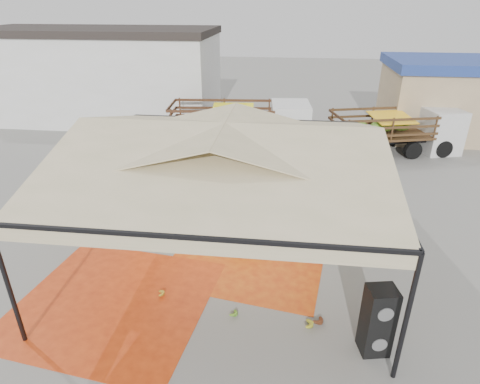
# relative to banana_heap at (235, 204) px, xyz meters

# --- Properties ---
(ground) EXTENTS (90.00, 90.00, 0.00)m
(ground) POSITION_rel_banana_heap_xyz_m (0.02, -1.93, -0.64)
(ground) COLOR slate
(ground) RESTS_ON ground
(canopy_tent) EXTENTS (8.10, 8.10, 4.00)m
(canopy_tent) POSITION_rel_banana_heap_xyz_m (0.02, -1.93, 2.66)
(canopy_tent) COLOR black
(canopy_tent) RESTS_ON ground
(building_white) EXTENTS (14.30, 6.30, 5.40)m
(building_white) POSITION_rel_banana_heap_xyz_m (-9.98, 12.07, 2.07)
(building_white) COLOR silver
(building_white) RESTS_ON ground
(building_tan) EXTENTS (6.30, 5.30, 4.10)m
(building_tan) POSITION_rel_banana_heap_xyz_m (10.02, 11.07, 1.43)
(building_tan) COLOR tan
(building_tan) RESTS_ON ground
(tarp_left) EXTENTS (5.15, 4.96, 0.01)m
(tarp_left) POSITION_rel_banana_heap_xyz_m (-2.51, -4.48, -0.63)
(tarp_left) COLOR #D64714
(tarp_left) RESTS_ON ground
(tarp_right) EXTENTS (5.00, 5.18, 0.01)m
(tarp_right) POSITION_rel_banana_heap_xyz_m (0.73, -1.85, -0.63)
(tarp_right) COLOR orange
(tarp_right) RESTS_ON ground
(banana_heap) EXTENTS (7.43, 6.88, 1.28)m
(banana_heap) POSITION_rel_banana_heap_xyz_m (0.00, 0.00, 0.00)
(banana_heap) COLOR #397D1A
(banana_heap) RESTS_ON ground
(hand_yellow_a) EXTENTS (0.51, 0.43, 0.22)m
(hand_yellow_a) POSITION_rel_banana_heap_xyz_m (2.29, -4.74, -0.53)
(hand_yellow_a) COLOR gold
(hand_yellow_a) RESTS_ON ground
(hand_yellow_b) EXTENTS (0.48, 0.43, 0.18)m
(hand_yellow_b) POSITION_rel_banana_heap_xyz_m (-1.45, -4.12, -0.55)
(hand_yellow_b) COLOR gold
(hand_yellow_b) RESTS_ON ground
(hand_red_a) EXTENTS (0.60, 0.58, 0.21)m
(hand_red_a) POSITION_rel_banana_heap_xyz_m (2.53, -4.56, -0.53)
(hand_red_a) COLOR #5D2D15
(hand_red_a) RESTS_ON ground
(hand_red_b) EXTENTS (0.64, 0.60, 0.23)m
(hand_red_b) POSITION_rel_banana_heap_xyz_m (3.72, -4.68, -0.53)
(hand_red_b) COLOR #592914
(hand_red_b) RESTS_ON ground
(hand_green) EXTENTS (0.46, 0.42, 0.18)m
(hand_green) POSITION_rel_banana_heap_xyz_m (0.52, -4.58, -0.55)
(hand_green) COLOR #47811B
(hand_green) RESTS_ON ground
(hanging_bunches) EXTENTS (1.74, 0.24, 0.20)m
(hanging_bunches) POSITION_rel_banana_heap_xyz_m (2.43, -2.69, 1.98)
(hanging_bunches) COLOR #497117
(hanging_bunches) RESTS_ON ground
(speaker_stack) EXTENTS (0.68, 0.63, 1.65)m
(speaker_stack) POSITION_rel_banana_heap_xyz_m (3.72, -5.27, 0.18)
(speaker_stack) COLOR black
(speaker_stack) RESTS_ON ground
(banana_leaves) EXTENTS (0.96, 1.36, 3.70)m
(banana_leaves) POSITION_rel_banana_heap_xyz_m (-3.11, -2.01, -0.64)
(banana_leaves) COLOR #1D6B1C
(banana_leaves) RESTS_ON ground
(vendor) EXTENTS (0.57, 0.40, 1.49)m
(vendor) POSITION_rel_banana_heap_xyz_m (-0.58, 1.80, 0.11)
(vendor) COLOR gray
(vendor) RESTS_ON ground
(truck_left) EXTENTS (6.96, 2.85, 2.33)m
(truck_left) POSITION_rel_banana_heap_xyz_m (-0.45, 7.41, 0.80)
(truck_left) COLOR #4A2A18
(truck_left) RESTS_ON ground
(truck_right) EXTENTS (6.50, 3.61, 2.12)m
(truck_right) POSITION_rel_banana_heap_xyz_m (7.13, 7.73, 0.67)
(truck_right) COLOR #4E361A
(truck_right) RESTS_ON ground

